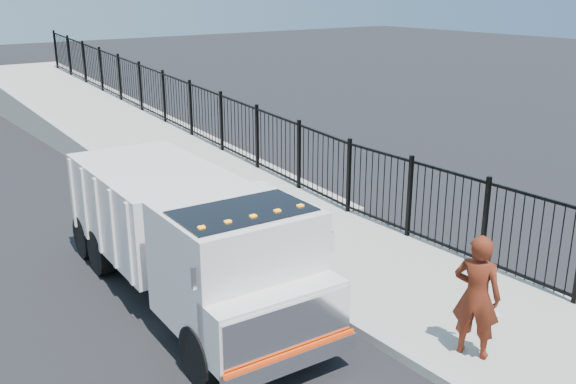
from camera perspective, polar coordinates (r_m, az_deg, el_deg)
ground at (r=11.15m, az=5.35°, el=-11.55°), size 120.00×120.00×0.00m
sidewalk at (r=11.32m, az=19.81°, el=-11.81°), size 3.55×12.00×0.12m
curb at (r=9.95m, az=13.33°, el=-15.46°), size 0.30×12.00×0.16m
ramp at (r=25.33m, az=-15.66°, el=4.78°), size 3.95×24.06×3.19m
iron_fence at (r=22.14m, az=-8.58°, el=5.80°), size 0.10×28.00×1.80m
truck at (r=11.40m, az=-8.88°, el=-3.64°), size 2.58×6.98×2.36m
worker at (r=10.00m, az=16.42°, el=-8.88°), size 0.72×0.83×1.94m
debris at (r=11.61m, az=17.52°, el=-10.23°), size 0.33×0.33×0.08m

